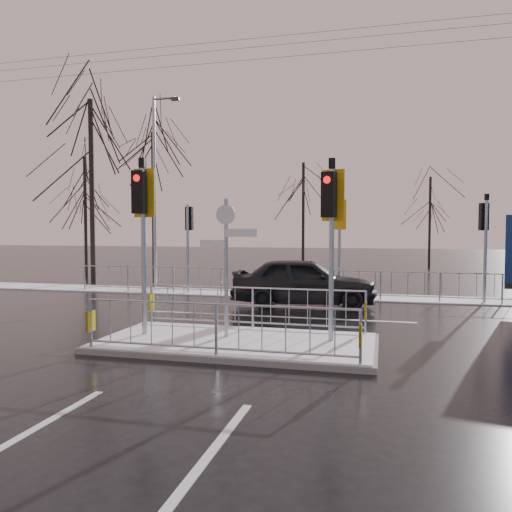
# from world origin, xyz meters

# --- Properties ---
(ground) EXTENTS (120.00, 120.00, 0.00)m
(ground) POSITION_xyz_m (0.00, 0.00, 0.00)
(ground) COLOR black
(ground) RESTS_ON ground
(snow_verge) EXTENTS (30.00, 2.00, 0.04)m
(snow_verge) POSITION_xyz_m (0.00, 8.60, 0.02)
(snow_verge) COLOR white
(snow_verge) RESTS_ON ground
(lane_markings) EXTENTS (8.00, 11.38, 0.01)m
(lane_markings) POSITION_xyz_m (0.00, -0.33, 0.00)
(lane_markings) COLOR silver
(lane_markings) RESTS_ON ground
(traffic_island) EXTENTS (6.00, 3.04, 4.15)m
(traffic_island) POSITION_xyz_m (-0.01, 0.01, 0.39)
(traffic_island) COLOR slate
(traffic_island) RESTS_ON ground
(far_kerb_fixtures) EXTENTS (18.00, 0.65, 3.83)m
(far_kerb_fixtures) POSITION_xyz_m (0.29, 8.09, 1.02)
(far_kerb_fixtures) COLOR #949AA2
(far_kerb_fixtures) RESTS_ON ground
(car_far_lane) EXTENTS (4.98, 2.50, 1.63)m
(car_far_lane) POSITION_xyz_m (0.52, 6.11, 0.81)
(car_far_lane) COLOR black
(car_far_lane) RESTS_ON ground
(tree_near_a) EXTENTS (4.75, 4.75, 8.97)m
(tree_near_a) POSITION_xyz_m (-10.50, 11.00, 6.11)
(tree_near_a) COLOR black
(tree_near_a) RESTS_ON ground
(tree_near_b) EXTENTS (4.00, 4.00, 7.55)m
(tree_near_b) POSITION_xyz_m (-8.00, 12.50, 5.15)
(tree_near_b) COLOR black
(tree_near_b) RESTS_ON ground
(tree_near_c) EXTENTS (3.50, 3.50, 6.61)m
(tree_near_c) POSITION_xyz_m (-12.50, 13.50, 4.50)
(tree_near_c) COLOR black
(tree_near_c) RESTS_ON ground
(tree_far_a) EXTENTS (3.75, 3.75, 7.08)m
(tree_far_a) POSITION_xyz_m (-2.00, 22.00, 4.82)
(tree_far_a) COLOR black
(tree_far_a) RESTS_ON ground
(tree_far_b) EXTENTS (3.25, 3.25, 6.14)m
(tree_far_b) POSITION_xyz_m (6.00, 24.00, 4.18)
(tree_far_b) COLOR black
(tree_far_b) RESTS_ON ground
(street_lamp_left) EXTENTS (1.25, 0.18, 8.20)m
(street_lamp_left) POSITION_xyz_m (-6.43, 9.50, 4.49)
(street_lamp_left) COLOR #949AA2
(street_lamp_left) RESTS_ON ground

